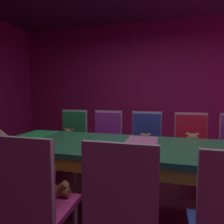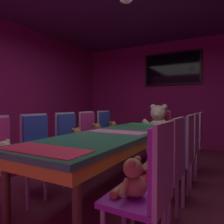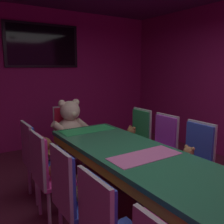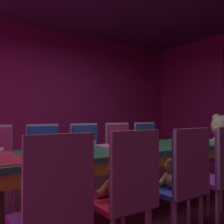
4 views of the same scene
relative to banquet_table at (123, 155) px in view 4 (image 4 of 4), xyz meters
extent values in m
plane|color=#591E33|center=(0.00, 0.00, -0.66)|extent=(7.90, 7.90, 0.00)
cube|color=#8C1959|center=(-2.60, 0.00, 0.74)|extent=(0.12, 6.40, 2.80)
cube|color=#26724C|center=(0.00, 0.00, 0.06)|extent=(0.90, 2.97, 0.05)
cube|color=gold|center=(0.00, 0.00, -0.02)|extent=(0.88, 2.91, 0.10)
cylinder|color=#4C3826|center=(-0.38, 1.34, -0.31)|extent=(0.07, 0.07, 0.69)
cube|color=pink|center=(0.00, 0.00, 0.09)|extent=(0.77, 0.32, 0.01)
cube|color=green|center=(0.00, 1.26, 0.09)|extent=(0.77, 0.32, 0.01)
cylinder|color=#B2B2B7|center=(-0.54, -1.00, -0.45)|extent=(0.04, 0.04, 0.42)
cylinder|color=#B2B2B7|center=(-0.86, -1.00, -0.45)|extent=(0.04, 0.04, 0.42)
sphere|color=beige|center=(-0.70, -1.11, 0.07)|extent=(0.05, 0.05, 0.05)
cylinder|color=beige|center=(-0.66, -1.07, -0.10)|extent=(0.05, 0.13, 0.12)
cylinder|color=beige|center=(-0.58, -1.11, -0.17)|extent=(0.06, 0.13, 0.06)
cube|color=#2D47B2|center=(-0.72, -0.58, -0.22)|extent=(0.40, 0.40, 0.04)
cube|color=#2D47B2|center=(-0.90, -0.58, 0.05)|extent=(0.05, 0.38, 0.50)
cube|color=#B2B2B7|center=(-0.92, -0.58, 0.05)|extent=(0.03, 0.41, 0.55)
cylinder|color=#B2B2B7|center=(-0.56, -0.42, -0.45)|extent=(0.04, 0.04, 0.42)
cylinder|color=#B2B2B7|center=(-0.56, -0.74, -0.45)|extent=(0.04, 0.04, 0.42)
cylinder|color=#B2B2B7|center=(-0.88, -0.42, -0.45)|extent=(0.04, 0.04, 0.42)
cylinder|color=#B2B2B7|center=(-0.88, -0.74, -0.45)|extent=(0.04, 0.04, 0.42)
cube|color=#2D47B2|center=(-0.71, 0.00, -0.22)|extent=(0.40, 0.40, 0.04)
cube|color=#2D47B2|center=(-0.89, 0.00, 0.05)|extent=(0.05, 0.38, 0.50)
cube|color=#B2B2B7|center=(-0.91, 0.00, 0.05)|extent=(0.03, 0.41, 0.55)
cylinder|color=#B2B2B7|center=(-0.55, 0.16, -0.45)|extent=(0.04, 0.04, 0.42)
cylinder|color=#B2B2B7|center=(-0.55, -0.16, -0.45)|extent=(0.04, 0.04, 0.42)
cylinder|color=#B2B2B7|center=(-0.87, 0.16, -0.45)|extent=(0.04, 0.04, 0.42)
cylinder|color=#B2B2B7|center=(-0.87, -0.16, -0.45)|extent=(0.04, 0.04, 0.42)
ellipsoid|color=olive|center=(-0.71, 0.00, -0.11)|extent=(0.19, 0.19, 0.15)
sphere|color=olive|center=(-0.69, 0.00, 0.02)|extent=(0.15, 0.15, 0.15)
sphere|color=#AE7747|center=(-0.64, 0.00, 0.01)|extent=(0.06, 0.06, 0.06)
sphere|color=olive|center=(-0.71, 0.06, 0.08)|extent=(0.06, 0.06, 0.06)
sphere|color=olive|center=(-0.71, -0.05, 0.08)|extent=(0.06, 0.06, 0.06)
cylinder|color=olive|center=(-0.67, 0.09, -0.10)|extent=(0.05, 0.13, 0.12)
cylinder|color=olive|center=(-0.67, -0.09, -0.10)|extent=(0.05, 0.13, 0.12)
cylinder|color=olive|center=(-0.58, 0.05, -0.16)|extent=(0.06, 0.14, 0.06)
cylinder|color=olive|center=(-0.58, -0.05, -0.16)|extent=(0.06, 0.14, 0.06)
cube|color=#CC338C|center=(-0.72, 0.58, -0.22)|extent=(0.40, 0.40, 0.04)
cube|color=#CC338C|center=(-0.90, 0.58, 0.05)|extent=(0.05, 0.38, 0.50)
cube|color=#B2B2B7|center=(-0.93, 0.58, 0.05)|extent=(0.03, 0.41, 0.55)
cylinder|color=#B2B2B7|center=(-0.56, 0.74, -0.45)|extent=(0.04, 0.04, 0.42)
cylinder|color=#B2B2B7|center=(-0.56, 0.42, -0.45)|extent=(0.04, 0.04, 0.42)
cylinder|color=#B2B2B7|center=(-0.88, 0.74, -0.45)|extent=(0.04, 0.04, 0.42)
cylinder|color=#B2B2B7|center=(-0.88, 0.42, -0.45)|extent=(0.04, 0.04, 0.42)
ellipsoid|color=brown|center=(-0.72, 0.58, -0.11)|extent=(0.20, 0.20, 0.16)
sphere|color=brown|center=(-0.71, 0.58, 0.04)|extent=(0.16, 0.16, 0.16)
sphere|color=#99663C|center=(-0.65, 0.58, 0.03)|extent=(0.06, 0.06, 0.06)
sphere|color=brown|center=(-0.72, 0.64, 0.10)|extent=(0.06, 0.06, 0.06)
sphere|color=brown|center=(-0.72, 0.52, 0.10)|extent=(0.06, 0.06, 0.06)
cylinder|color=brown|center=(-0.68, 0.68, -0.09)|extent=(0.06, 0.14, 0.13)
cylinder|color=brown|center=(-0.68, 0.48, -0.09)|extent=(0.06, 0.14, 0.13)
cylinder|color=brown|center=(-0.59, 0.64, -0.16)|extent=(0.07, 0.15, 0.07)
cylinder|color=brown|center=(-0.59, 0.53, -0.16)|extent=(0.07, 0.15, 0.07)
cube|color=#2D47B2|center=(-0.70, 1.11, -0.22)|extent=(0.40, 0.40, 0.04)
cube|color=#2D47B2|center=(-0.88, 1.11, 0.05)|extent=(0.05, 0.38, 0.50)
cube|color=#B2B2B7|center=(-0.90, 1.11, 0.05)|extent=(0.03, 0.41, 0.55)
cylinder|color=#B2B2B7|center=(-0.54, 1.27, -0.45)|extent=(0.04, 0.04, 0.42)
cylinder|color=#B2B2B7|center=(-0.54, 0.95, -0.45)|extent=(0.04, 0.04, 0.42)
cylinder|color=#B2B2B7|center=(-0.86, 1.27, -0.45)|extent=(0.04, 0.04, 0.42)
cylinder|color=#B2B2B7|center=(-0.86, 0.95, -0.45)|extent=(0.04, 0.04, 0.42)
ellipsoid|color=brown|center=(-0.70, 1.11, -0.11)|extent=(0.20, 0.20, 0.16)
sphere|color=brown|center=(-0.68, 1.11, 0.04)|extent=(0.16, 0.16, 0.16)
sphere|color=#99663C|center=(-0.62, 1.11, 0.03)|extent=(0.06, 0.06, 0.06)
sphere|color=brown|center=(-0.70, 1.17, 0.10)|extent=(0.06, 0.06, 0.06)
sphere|color=brown|center=(-0.70, 1.05, 0.10)|extent=(0.06, 0.06, 0.06)
cylinder|color=brown|center=(-0.65, 1.21, -0.09)|extent=(0.06, 0.14, 0.13)
cylinder|color=brown|center=(-0.65, 1.01, -0.09)|extent=(0.06, 0.14, 0.13)
cylinder|color=brown|center=(-0.56, 1.16, -0.16)|extent=(0.07, 0.15, 0.07)
cylinder|color=brown|center=(-0.56, 1.06, -0.16)|extent=(0.07, 0.15, 0.07)
cube|color=purple|center=(0.71, -1.12, -0.22)|extent=(0.40, 0.40, 0.04)
cube|color=purple|center=(0.89, -1.12, 0.05)|extent=(0.05, 0.38, 0.50)
cube|color=#B2B2B7|center=(0.91, -1.12, 0.05)|extent=(0.03, 0.41, 0.55)
ellipsoid|color=#9E7247|center=(0.71, -1.12, -0.12)|extent=(0.17, 0.17, 0.14)
sphere|color=#9E7247|center=(0.70, -1.12, 0.00)|extent=(0.14, 0.14, 0.14)
sphere|color=tan|center=(0.65, -1.12, -0.01)|extent=(0.05, 0.05, 0.05)
sphere|color=#9E7247|center=(0.71, -1.17, 0.06)|extent=(0.05, 0.05, 0.05)
sphere|color=#9E7247|center=(0.71, -1.07, 0.06)|extent=(0.05, 0.05, 0.05)
cylinder|color=#9E7247|center=(0.68, -1.21, -0.11)|extent=(0.05, 0.12, 0.11)
cylinder|color=#9E7247|center=(0.68, -1.03, -0.11)|extent=(0.05, 0.12, 0.11)
cylinder|color=#9E7247|center=(0.60, -1.17, -0.17)|extent=(0.06, 0.13, 0.06)
cylinder|color=#9E7247|center=(0.60, -1.07, -0.17)|extent=(0.06, 0.13, 0.06)
cube|color=red|center=(0.69, -0.56, -0.22)|extent=(0.40, 0.40, 0.04)
cube|color=red|center=(0.87, -0.56, 0.05)|extent=(0.05, 0.38, 0.50)
cube|color=#B2B2B7|center=(0.89, -0.56, 0.05)|extent=(0.03, 0.41, 0.55)
cylinder|color=#B2B2B7|center=(0.53, -0.40, -0.45)|extent=(0.04, 0.04, 0.42)
ellipsoid|color=#9E7247|center=(0.69, -0.56, -0.11)|extent=(0.19, 0.19, 0.15)
sphere|color=#9E7247|center=(0.67, -0.56, 0.02)|extent=(0.15, 0.15, 0.15)
sphere|color=tan|center=(0.62, -0.56, 0.01)|extent=(0.06, 0.06, 0.06)
sphere|color=#9E7247|center=(0.69, -0.62, 0.08)|extent=(0.06, 0.06, 0.06)
sphere|color=#9E7247|center=(0.69, -0.51, 0.08)|extent=(0.06, 0.06, 0.06)
cylinder|color=#9E7247|center=(0.65, -0.66, -0.10)|extent=(0.05, 0.13, 0.12)
cylinder|color=#9E7247|center=(0.65, -0.47, -0.10)|extent=(0.05, 0.13, 0.12)
cylinder|color=#9E7247|center=(0.57, -0.61, -0.16)|extent=(0.06, 0.14, 0.06)
cylinder|color=#9E7247|center=(0.57, -0.51, -0.16)|extent=(0.06, 0.14, 0.06)
cube|color=#2D47B2|center=(0.70, 0.01, -0.22)|extent=(0.40, 0.40, 0.04)
cube|color=#2D47B2|center=(0.88, 0.01, 0.05)|extent=(0.05, 0.38, 0.50)
cube|color=#B2B2B7|center=(0.91, 0.01, 0.05)|extent=(0.03, 0.41, 0.55)
cylinder|color=#B2B2B7|center=(0.86, 0.17, -0.45)|extent=(0.04, 0.04, 0.42)
cylinder|color=#B2B2B7|center=(0.54, 0.17, -0.45)|extent=(0.04, 0.04, 0.42)
cylinder|color=#B2B2B7|center=(0.54, -0.15, -0.45)|extent=(0.04, 0.04, 0.42)
ellipsoid|color=#9E7247|center=(0.70, 0.01, -0.13)|extent=(0.16, 0.16, 0.13)
sphere|color=#9E7247|center=(0.69, 0.01, -0.01)|extent=(0.13, 0.13, 0.13)
sphere|color=tan|center=(0.65, 0.01, -0.02)|extent=(0.05, 0.05, 0.05)
sphere|color=#9E7247|center=(0.70, -0.04, 0.04)|extent=(0.05, 0.05, 0.05)
sphere|color=#9E7247|center=(0.70, 0.06, 0.04)|extent=(0.05, 0.05, 0.05)
cylinder|color=#9E7247|center=(0.67, -0.07, -0.11)|extent=(0.04, 0.11, 0.11)
cylinder|color=#9E7247|center=(0.67, 0.09, -0.11)|extent=(0.04, 0.11, 0.11)
cylinder|color=#9E7247|center=(0.60, -0.03, -0.17)|extent=(0.05, 0.12, 0.05)
cylinder|color=#9E7247|center=(0.60, 0.05, -0.17)|extent=(0.05, 0.12, 0.05)
cube|color=purple|center=(0.70, 0.57, -0.22)|extent=(0.40, 0.40, 0.04)
cylinder|color=#B2B2B7|center=(0.86, 0.41, -0.45)|extent=(0.04, 0.04, 0.42)
cylinder|color=#B2B2B7|center=(0.54, 0.73, -0.45)|extent=(0.04, 0.04, 0.42)
cylinder|color=#B2B2B7|center=(0.54, 0.41, -0.45)|extent=(0.04, 0.04, 0.42)
cylinder|color=#B2B2B7|center=(0.55, 0.96, -0.45)|extent=(0.04, 0.04, 0.42)
cube|color=red|center=(0.00, 1.91, -0.22)|extent=(0.40, 0.40, 0.04)
cylinder|color=#B2B2B7|center=(-0.16, 2.07, -0.45)|extent=(0.04, 0.04, 0.42)
cylinder|color=#B2B2B7|center=(-0.16, 1.75, -0.45)|extent=(0.04, 0.04, 0.42)
ellipsoid|color=beige|center=(0.00, 1.91, -0.02)|extent=(0.41, 0.41, 0.33)
sphere|color=beige|center=(0.00, 1.87, 0.28)|extent=(0.33, 0.33, 0.33)
sphere|color=#FFF2C8|center=(0.00, 1.76, 0.25)|extent=(0.12, 0.12, 0.12)
sphere|color=beige|center=(-0.12, 1.91, 0.40)|extent=(0.12, 0.12, 0.12)
cylinder|color=beige|center=(-0.20, 1.82, 0.02)|extent=(0.29, 0.11, 0.27)
cylinder|color=beige|center=(0.11, 1.64, -0.13)|extent=(0.31, 0.14, 0.14)
cylinder|color=beige|center=(-0.11, 1.64, -0.13)|extent=(0.31, 0.14, 0.14)
camera|label=1|loc=(-1.87, -0.22, 0.58)|focal=31.54mm
camera|label=2|loc=(1.25, -2.43, 0.44)|focal=33.21mm
camera|label=3|loc=(-1.59, -1.81, 0.99)|focal=39.36mm
camera|label=4|loc=(2.23, -1.68, 0.42)|focal=41.03mm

